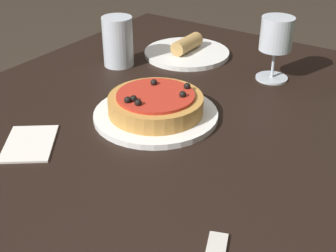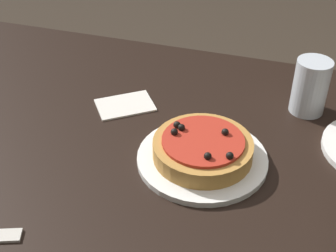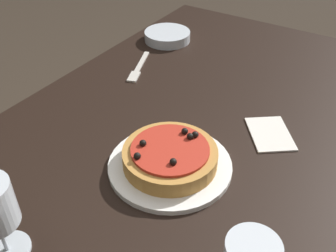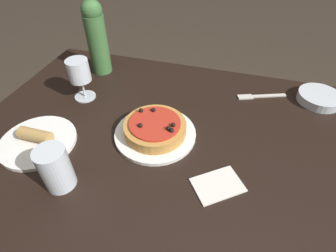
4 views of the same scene
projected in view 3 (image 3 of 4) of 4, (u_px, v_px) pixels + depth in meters
The scene contains 6 objects.
dining_table at pixel (196, 166), 0.93m from camera, with size 1.40×0.90×0.75m.
dinner_plate at pixel (168, 165), 0.79m from camera, with size 0.25×0.25×0.01m.
pizza at pixel (168, 155), 0.78m from camera, with size 0.19×0.19×0.05m.
side_bowl at pixel (167, 36), 1.27m from camera, with size 0.15×0.15×0.03m.
fork at pixel (138, 68), 1.12m from camera, with size 0.17×0.08×0.00m.
paper_napkin at pixel (270, 134), 0.88m from camera, with size 0.15×0.14×0.00m.
Camera 3 is at (-0.61, -0.31, 1.29)m, focal length 42.00 mm.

